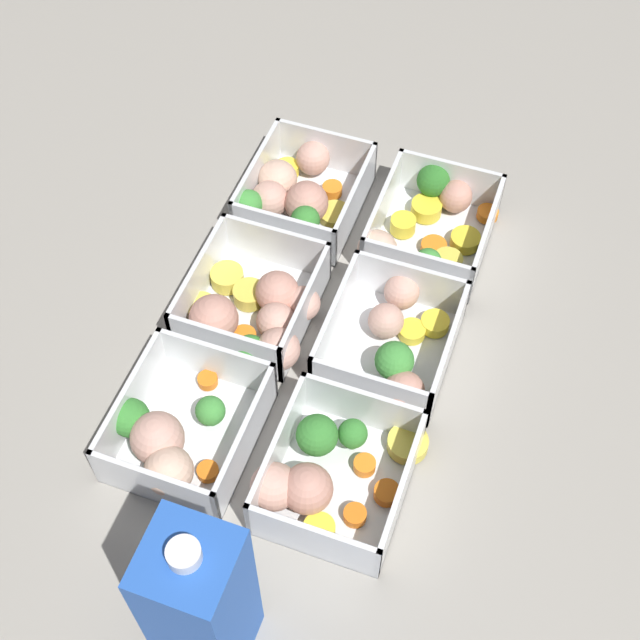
{
  "coord_description": "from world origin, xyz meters",
  "views": [
    {
      "loc": [
        -0.5,
        -0.18,
        0.76
      ],
      "look_at": [
        0.0,
        0.0,
        0.02
      ],
      "focal_mm": 50.0,
      "sensor_mm": 36.0,
      "label": 1
    }
  ],
  "objects_px": {
    "container_near_center": "(395,342)",
    "container_far_left": "(173,435)",
    "container_near_right": "(427,226)",
    "container_far_right": "(296,193)",
    "juice_carton": "(201,603)",
    "container_far_center": "(255,311)",
    "container_near_left": "(324,474)"
  },
  "relations": [
    {
      "from": "container_far_left",
      "to": "juice_carton",
      "type": "relative_size",
      "value": 0.75
    },
    {
      "from": "juice_carton",
      "to": "container_far_left",
      "type": "bearing_deg",
      "value": 34.61
    },
    {
      "from": "container_far_center",
      "to": "container_far_right",
      "type": "distance_m",
      "value": 0.17
    },
    {
      "from": "container_far_right",
      "to": "container_near_center",
      "type": "bearing_deg",
      "value": -133.48
    },
    {
      "from": "container_far_center",
      "to": "juice_carton",
      "type": "height_order",
      "value": "juice_carton"
    },
    {
      "from": "container_near_right",
      "to": "container_far_left",
      "type": "xyz_separation_m",
      "value": [
        -0.33,
        0.15,
        0.0
      ]
    },
    {
      "from": "container_far_right",
      "to": "juice_carton",
      "type": "xyz_separation_m",
      "value": [
        -0.48,
        -0.11,
        0.07
      ]
    },
    {
      "from": "container_far_left",
      "to": "container_far_right",
      "type": "distance_m",
      "value": 0.33
    },
    {
      "from": "juice_carton",
      "to": "container_far_center",
      "type": "bearing_deg",
      "value": 15.73
    },
    {
      "from": "container_far_left",
      "to": "container_far_right",
      "type": "bearing_deg",
      "value": 0.16
    },
    {
      "from": "container_near_center",
      "to": "container_far_right",
      "type": "xyz_separation_m",
      "value": [
        0.16,
        0.16,
        0.0
      ]
    },
    {
      "from": "container_near_center",
      "to": "container_far_left",
      "type": "height_order",
      "value": "same"
    },
    {
      "from": "juice_carton",
      "to": "container_near_left",
      "type": "bearing_deg",
      "value": -13.63
    },
    {
      "from": "container_near_right",
      "to": "container_near_left",
      "type": "bearing_deg",
      "value": 178.98
    },
    {
      "from": "container_near_center",
      "to": "juice_carton",
      "type": "height_order",
      "value": "juice_carton"
    },
    {
      "from": "container_far_left",
      "to": "juice_carton",
      "type": "distance_m",
      "value": 0.2
    },
    {
      "from": "container_near_left",
      "to": "juice_carton",
      "type": "distance_m",
      "value": 0.18
    },
    {
      "from": "container_far_left",
      "to": "container_far_center",
      "type": "distance_m",
      "value": 0.16
    },
    {
      "from": "container_near_center",
      "to": "container_near_right",
      "type": "xyz_separation_m",
      "value": [
        0.16,
        0.01,
        -0.0
      ]
    },
    {
      "from": "container_near_left",
      "to": "container_near_center",
      "type": "height_order",
      "value": "same"
    },
    {
      "from": "juice_carton",
      "to": "container_near_right",
      "type": "bearing_deg",
      "value": -5.35
    },
    {
      "from": "juice_carton",
      "to": "container_far_right",
      "type": "bearing_deg",
      "value": 12.48
    },
    {
      "from": "container_near_center",
      "to": "juice_carton",
      "type": "xyz_separation_m",
      "value": [
        -0.33,
        0.06,
        0.07
      ]
    },
    {
      "from": "container_near_left",
      "to": "container_far_center",
      "type": "height_order",
      "value": "same"
    },
    {
      "from": "container_near_center",
      "to": "container_far_right",
      "type": "bearing_deg",
      "value": 46.52
    },
    {
      "from": "container_far_center",
      "to": "container_near_center",
      "type": "bearing_deg",
      "value": -84.99
    },
    {
      "from": "container_near_left",
      "to": "container_near_right",
      "type": "relative_size",
      "value": 0.94
    },
    {
      "from": "container_far_center",
      "to": "container_far_right",
      "type": "xyz_separation_m",
      "value": [
        0.17,
        0.02,
        0.0
      ]
    },
    {
      "from": "container_near_left",
      "to": "container_far_left",
      "type": "xyz_separation_m",
      "value": [
        -0.01,
        0.15,
        0.0
      ]
    },
    {
      "from": "container_near_left",
      "to": "container_near_center",
      "type": "relative_size",
      "value": 0.97
    },
    {
      "from": "container_far_left",
      "to": "container_far_center",
      "type": "height_order",
      "value": "same"
    },
    {
      "from": "container_far_right",
      "to": "juice_carton",
      "type": "relative_size",
      "value": 0.77
    }
  ]
}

